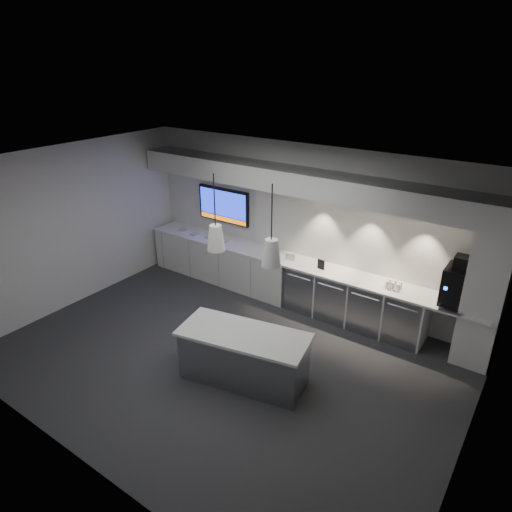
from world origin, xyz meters
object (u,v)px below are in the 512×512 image
Objects in this scene: bin at (202,339)px; coffee_machine at (459,285)px; wall_tv at (224,205)px; island at (244,356)px.

coffee_machine is (3.25, 2.22, 1.01)m from bin.
wall_tv is 1.59× the size of coffee_machine.
coffee_machine is (2.28, 2.40, 0.82)m from island.
bin is at bearing 158.24° from island.
wall_tv reaches higher than bin.
coffee_machine reaches higher than bin.
wall_tv is at bearing 176.68° from coffee_machine.
wall_tv is at bearing 121.38° from island.
wall_tv reaches higher than coffee_machine.
wall_tv is 0.63× the size of island.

